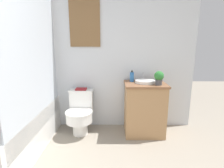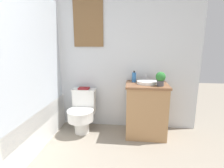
% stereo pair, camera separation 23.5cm
% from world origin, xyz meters
% --- Properties ---
extents(wall_back, '(3.28, 0.07, 2.50)m').
position_xyz_m(wall_back, '(-0.00, 2.36, 1.26)').
color(wall_back, silver).
rests_on(wall_back, ground_plane).
extents(shower_area, '(0.62, 1.53, 1.98)m').
position_xyz_m(shower_area, '(-0.81, 1.57, 0.31)').
color(shower_area, white).
rests_on(shower_area, ground_plane).
extents(toilet, '(0.39, 0.51, 0.65)m').
position_xyz_m(toilet, '(-0.13, 2.08, 0.32)').
color(toilet, white).
rests_on(toilet, ground_plane).
extents(vanity, '(0.60, 0.49, 0.78)m').
position_xyz_m(vanity, '(0.84, 2.08, 0.39)').
color(vanity, '#AD7F51').
rests_on(vanity, ground_plane).
extents(sink, '(0.29, 0.33, 0.13)m').
position_xyz_m(sink, '(0.84, 2.10, 0.80)').
color(sink, white).
rests_on(sink, vanity).
extents(soap_bottle, '(0.06, 0.06, 0.17)m').
position_xyz_m(soap_bottle, '(0.65, 2.19, 0.86)').
color(soap_bottle, '#2D6BB2').
rests_on(soap_bottle, vanity).
extents(potted_plant, '(0.13, 0.13, 0.19)m').
position_xyz_m(potted_plant, '(1.00, 1.97, 0.89)').
color(potted_plant, '#4C4C51').
rests_on(potted_plant, vanity).
extents(book_on_tank, '(0.17, 0.13, 0.02)m').
position_xyz_m(book_on_tank, '(-0.13, 2.21, 0.66)').
color(book_on_tank, maroon).
rests_on(book_on_tank, toilet).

